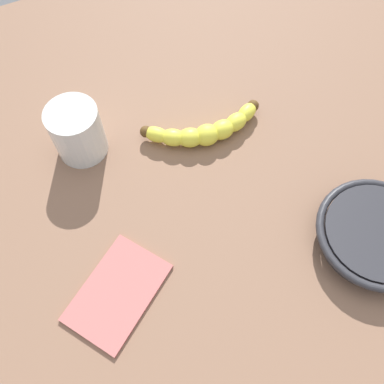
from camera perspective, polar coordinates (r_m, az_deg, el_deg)
wooden_tabletop at (r=69.15cm, az=2.78°, el=-0.67°), size 120.00×120.00×3.00cm
banana at (r=72.12cm, az=1.79°, el=8.50°), size 21.51×8.45×3.73cm
smoothie_glass at (r=71.11cm, az=-15.43°, el=7.84°), size 8.50×8.50×9.53cm
ceramic_bowl at (r=67.96cm, az=23.83°, el=-5.40°), size 18.02×18.02×3.74cm
folded_napkin at (r=62.50cm, az=-10.19°, el=-13.41°), size 17.78×16.32×0.60cm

